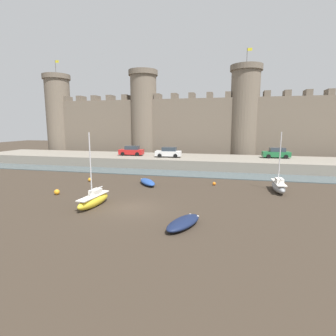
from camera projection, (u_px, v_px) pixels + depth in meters
The scene contains 14 objects.
ground_plane at pixel (132, 208), 21.18m from camera, with size 160.00×160.00×0.00m, color #382D23.
water_channel at pixel (173, 173), 36.27m from camera, with size 80.00×4.50×0.10m, color #47565B.
quay_road at pixel (182, 161), 43.12m from camera, with size 71.63×10.00×1.53m, color gray.
castle at pixel (192, 121), 51.63m from camera, with size 65.48×5.85×20.43m.
sailboat_midflat_left at pixel (278, 186), 26.33m from camera, with size 1.17×4.12×5.99m.
rowboat_foreground_left at pixel (183, 222), 17.22m from camera, with size 2.49×3.77×0.59m.
sailboat_midflat_right at pixel (94, 200), 21.54m from camera, with size 1.29×4.14×6.07m.
rowboat_midflat_centre at pixel (147, 182), 29.44m from camera, with size 3.09×3.64×0.61m.
mooring_buoy_near_channel at pixel (90, 180), 31.14m from camera, with size 0.45×0.45×0.45m, color orange.
mooring_buoy_mid_mud at pixel (57, 192), 25.26m from camera, with size 0.52×0.52×0.52m, color orange.
mooring_buoy_near_shore at pixel (214, 184), 29.20m from camera, with size 0.38×0.38×0.38m, color orange.
car_quay_east at pixel (169, 152), 42.14m from camera, with size 4.19×2.07×1.62m.
car_quay_centre_east at pixel (132, 151), 44.63m from camera, with size 4.19×2.07×1.62m.
car_quay_west at pixel (276, 153), 41.07m from camera, with size 4.19×2.07×1.62m.
Camera 1 is at (7.52, -19.15, 6.64)m, focal length 28.00 mm.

